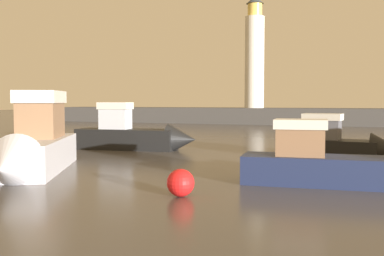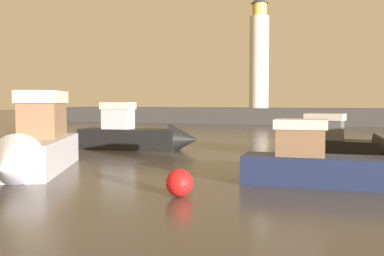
{
  "view_description": "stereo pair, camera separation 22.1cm",
  "coord_description": "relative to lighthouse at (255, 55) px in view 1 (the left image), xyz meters",
  "views": [
    {
      "loc": [
        5.61,
        -2.79,
        2.93
      ],
      "look_at": [
        -0.1,
        12.42,
        1.96
      ],
      "focal_mm": 41.81,
      "sensor_mm": 36.0,
      "label": 1
    },
    {
      "loc": [
        5.82,
        -2.71,
        2.93
      ],
      "look_at": [
        -0.1,
        12.42,
        1.96
      ],
      "focal_mm": 41.81,
      "sensor_mm": 36.0,
      "label": 2
    }
  ],
  "objects": [
    {
      "name": "motorboat_1",
      "position": [
        12.57,
        -41.43,
        -8.21
      ],
      "size": [
        6.96,
        2.34,
        2.61
      ],
      "color": "#1E284C",
      "rests_on": "ground_plane"
    },
    {
      "name": "ground_plane",
      "position": [
        7.38,
        -27.47,
        -8.91
      ],
      "size": [
        220.0,
        220.0,
        0.0
      ],
      "primitive_type": "plane",
      "color": "#4C4742"
    },
    {
      "name": "motorboat_3",
      "position": [
        0.37,
        -33.51,
        -8.06
      ],
      "size": [
        7.57,
        2.64,
        3.1
      ],
      "color": "black",
      "rests_on": "ground_plane"
    },
    {
      "name": "mooring_buoy",
      "position": [
        7.88,
        -45.11,
        -8.48
      ],
      "size": [
        0.86,
        0.86,
        0.86
      ],
      "primitive_type": "sphere",
      "color": "red",
      "rests_on": "ground_plane"
    },
    {
      "name": "lighthouse",
      "position": [
        0.0,
        0.0,
        0.0
      ],
      "size": [
        2.5,
        2.5,
        14.43
      ],
      "color": "silver",
      "rests_on": "breakwater"
    },
    {
      "name": "breakwater",
      "position": [
        7.38,
        0.0,
        -7.87
      ],
      "size": [
        71.41,
        5.61,
        2.08
      ],
      "primitive_type": "cube",
      "color": "#423F3D",
      "rests_on": "ground_plane"
    },
    {
      "name": "motorboat_0",
      "position": [
        12.39,
        -33.55,
        -8.21
      ],
      "size": [
        5.93,
        2.41,
        2.62
      ],
      "color": "black",
      "rests_on": "ground_plane"
    },
    {
      "name": "motorboat_4",
      "position": [
        0.52,
        -43.04,
        -7.82
      ],
      "size": [
        5.47,
        8.27,
        3.69
      ],
      "color": "silver",
      "rests_on": "ground_plane"
    }
  ]
}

